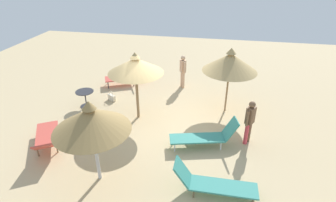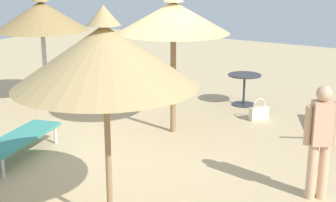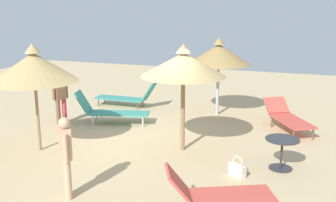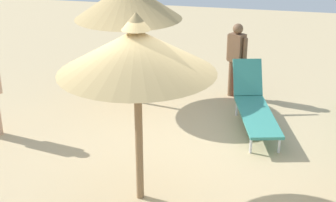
{
  "view_description": "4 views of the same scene",
  "coord_description": "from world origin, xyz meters",
  "px_view_note": "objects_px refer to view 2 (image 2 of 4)",
  "views": [
    {
      "loc": [
        8.58,
        2.02,
        5.59
      ],
      "look_at": [
        0.31,
        0.45,
        1.05
      ],
      "focal_mm": 29.07,
      "sensor_mm": 36.0,
      "label": 1
    },
    {
      "loc": [
        -4.65,
        6.64,
        3.04
      ],
      "look_at": [
        -0.61,
        0.14,
        0.89
      ],
      "focal_mm": 52.49,
      "sensor_mm": 36.0,
      "label": 2
    },
    {
      "loc": [
        -8.97,
        -3.43,
        3.55
      ],
      "look_at": [
        0.18,
        -0.32,
        1.13
      ],
      "focal_mm": 42.41,
      "sensor_mm": 36.0,
      "label": 3
    },
    {
      "loc": [
        1.54,
        -6.41,
        3.89
      ],
      "look_at": [
        0.19,
        -0.46,
        1.34
      ],
      "focal_mm": 52.59,
      "sensor_mm": 36.0,
      "label": 4
    }
  ],
  "objects_px": {
    "lounge_chair_near_right": "(7,139)",
    "lounge_chair_front": "(140,73)",
    "parasol_umbrella_edge": "(173,18)",
    "person_standing_edge": "(320,137)",
    "side_table_round": "(244,84)",
    "parasol_umbrella_far_left": "(105,56)",
    "parasol_umbrella_near_left": "(41,16)",
    "handbag": "(259,112)"
  },
  "relations": [
    {
      "from": "lounge_chair_near_right",
      "to": "lounge_chair_front",
      "type": "relative_size",
      "value": 1.1
    },
    {
      "from": "parasol_umbrella_edge",
      "to": "lounge_chair_front",
      "type": "relative_size",
      "value": 1.29
    },
    {
      "from": "person_standing_edge",
      "to": "side_table_round",
      "type": "distance_m",
      "value": 4.54
    },
    {
      "from": "parasol_umbrella_far_left",
      "to": "lounge_chair_front",
      "type": "height_order",
      "value": "parasol_umbrella_far_left"
    },
    {
      "from": "person_standing_edge",
      "to": "lounge_chair_front",
      "type": "bearing_deg",
      "value": -33.97
    },
    {
      "from": "lounge_chair_near_right",
      "to": "lounge_chair_front",
      "type": "bearing_deg",
      "value": -78.46
    },
    {
      "from": "parasol_umbrella_near_left",
      "to": "person_standing_edge",
      "type": "distance_m",
      "value": 6.69
    },
    {
      "from": "lounge_chair_near_right",
      "to": "person_standing_edge",
      "type": "xyz_separation_m",
      "value": [
        -4.41,
        -1.4,
        0.46
      ]
    },
    {
      "from": "lounge_chair_front",
      "to": "parasol_umbrella_far_left",
      "type": "bearing_deg",
      "value": 121.98
    },
    {
      "from": "side_table_round",
      "to": "lounge_chair_near_right",
      "type": "bearing_deg",
      "value": 70.66
    },
    {
      "from": "lounge_chair_front",
      "to": "person_standing_edge",
      "type": "bearing_deg",
      "value": 146.03
    },
    {
      "from": "lounge_chair_front",
      "to": "side_table_round",
      "type": "distance_m",
      "value": 2.81
    },
    {
      "from": "person_standing_edge",
      "to": "side_table_round",
      "type": "relative_size",
      "value": 2.13
    },
    {
      "from": "parasol_umbrella_far_left",
      "to": "side_table_round",
      "type": "height_order",
      "value": "parasol_umbrella_far_left"
    },
    {
      "from": "lounge_chair_front",
      "to": "person_standing_edge",
      "type": "distance_m",
      "value": 6.58
    },
    {
      "from": "parasol_umbrella_near_left",
      "to": "side_table_round",
      "type": "bearing_deg",
      "value": -149.73
    },
    {
      "from": "handbag",
      "to": "side_table_round",
      "type": "relative_size",
      "value": 0.62
    },
    {
      "from": "parasol_umbrella_far_left",
      "to": "side_table_round",
      "type": "relative_size",
      "value": 3.58
    },
    {
      "from": "lounge_chair_front",
      "to": "lounge_chair_near_right",
      "type": "bearing_deg",
      "value": 101.54
    },
    {
      "from": "parasol_umbrella_edge",
      "to": "side_table_round",
      "type": "distance_m",
      "value": 2.91
    },
    {
      "from": "parasol_umbrella_near_left",
      "to": "handbag",
      "type": "xyz_separation_m",
      "value": [
        -4.5,
        -1.38,
        -1.8
      ]
    },
    {
      "from": "lounge_chair_near_right",
      "to": "side_table_round",
      "type": "bearing_deg",
      "value": -109.34
    },
    {
      "from": "parasol_umbrella_far_left",
      "to": "lounge_chair_near_right",
      "type": "height_order",
      "value": "parasol_umbrella_far_left"
    },
    {
      "from": "lounge_chair_near_right",
      "to": "lounge_chair_front",
      "type": "xyz_separation_m",
      "value": [
        1.03,
        -5.07,
        -0.01
      ]
    },
    {
      "from": "parasol_umbrella_near_left",
      "to": "lounge_chair_front",
      "type": "distance_m",
      "value": 2.88
    },
    {
      "from": "handbag",
      "to": "person_standing_edge",
      "type": "bearing_deg",
      "value": 124.4
    },
    {
      "from": "parasol_umbrella_edge",
      "to": "lounge_chair_front",
      "type": "height_order",
      "value": "parasol_umbrella_edge"
    },
    {
      "from": "parasol_umbrella_near_left",
      "to": "parasol_umbrella_edge",
      "type": "bearing_deg",
      "value": 177.57
    },
    {
      "from": "parasol_umbrella_edge",
      "to": "parasol_umbrella_near_left",
      "type": "distance_m",
      "value": 3.41
    },
    {
      "from": "side_table_round",
      "to": "handbag",
      "type": "bearing_deg",
      "value": 129.58
    },
    {
      "from": "parasol_umbrella_far_left",
      "to": "side_table_round",
      "type": "distance_m",
      "value": 5.95
    },
    {
      "from": "parasol_umbrella_near_left",
      "to": "lounge_chair_near_right",
      "type": "relative_size",
      "value": 1.11
    },
    {
      "from": "parasol_umbrella_near_left",
      "to": "parasol_umbrella_far_left",
      "type": "bearing_deg",
      "value": 142.67
    },
    {
      "from": "side_table_round",
      "to": "lounge_chair_front",
      "type": "bearing_deg",
      "value": 0.03
    },
    {
      "from": "person_standing_edge",
      "to": "handbag",
      "type": "distance_m",
      "value": 3.5
    },
    {
      "from": "parasol_umbrella_edge",
      "to": "lounge_chair_front",
      "type": "bearing_deg",
      "value": -44.43
    },
    {
      "from": "parasol_umbrella_far_left",
      "to": "lounge_chair_front",
      "type": "distance_m",
      "value": 6.91
    },
    {
      "from": "parasol_umbrella_edge",
      "to": "parasol_umbrella_far_left",
      "type": "height_order",
      "value": "parasol_umbrella_far_left"
    },
    {
      "from": "parasol_umbrella_edge",
      "to": "side_table_round",
      "type": "bearing_deg",
      "value": -99.62
    },
    {
      "from": "lounge_chair_near_right",
      "to": "side_table_round",
      "type": "xyz_separation_m",
      "value": [
        -1.78,
        -5.07,
        0.06
      ]
    },
    {
      "from": "lounge_chair_near_right",
      "to": "lounge_chair_front",
      "type": "distance_m",
      "value": 5.17
    },
    {
      "from": "lounge_chair_near_right",
      "to": "parasol_umbrella_edge",
      "type": "bearing_deg",
      "value": -117.02
    }
  ]
}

